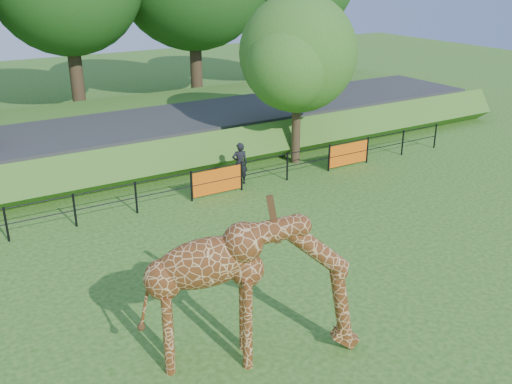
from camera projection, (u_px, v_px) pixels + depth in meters
ground at (266, 338)px, 12.54m from camera, size 90.00×90.00×0.00m
giraffe at (252, 290)px, 11.36m from camera, size 4.48×2.53×3.22m
perimeter_fence at (136, 198)px, 18.69m from camera, size 28.07×0.10×1.10m
embankment at (75, 139)px, 24.60m from camera, size 40.00×9.00×1.30m
road at (83, 132)px, 23.15m from camera, size 40.00×5.00×0.12m
visitor at (240, 163)px, 21.14m from camera, size 0.67×0.54×1.60m
tree_east at (299, 58)px, 22.27m from camera, size 5.40×4.71×6.76m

